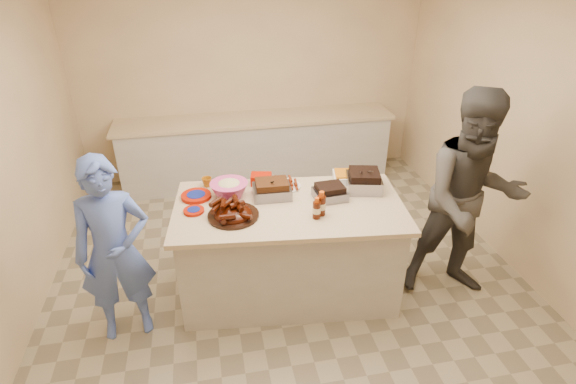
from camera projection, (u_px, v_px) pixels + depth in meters
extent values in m
cube|color=#47230F|center=(272.00, 197.00, 3.94)|extent=(0.34, 0.26, 0.10)
cube|color=black|center=(330.00, 198.00, 3.91)|extent=(0.29, 0.24, 0.08)
cube|color=gray|center=(363.00, 189.00, 4.06)|extent=(0.37, 0.37, 0.12)
cylinder|color=silver|center=(286.00, 187.00, 4.10)|extent=(0.31, 0.31, 0.05)
cube|color=orange|center=(350.00, 180.00, 4.22)|extent=(0.35, 0.29, 0.08)
cylinder|color=#3B1104|center=(316.00, 218.00, 3.63)|extent=(0.07, 0.07, 0.19)
cylinder|color=#3B1104|center=(321.00, 214.00, 3.68)|extent=(0.08, 0.08, 0.21)
cylinder|color=yellow|center=(276.00, 195.00, 3.96)|extent=(0.04, 0.04, 0.11)
imported|color=silver|center=(280.00, 192.00, 4.01)|extent=(0.14, 0.06, 0.13)
cylinder|color=#9F1100|center=(196.00, 198.00, 3.93)|extent=(0.29, 0.29, 0.03)
cylinder|color=#9F1100|center=(194.00, 212.00, 3.71)|extent=(0.19, 0.19, 0.02)
imported|color=#9F5C0B|center=(207.00, 186.00, 4.11)|extent=(0.10, 0.10, 0.09)
cube|color=#9F1100|center=(261.00, 184.00, 4.15)|extent=(0.21, 0.18, 0.09)
imported|color=#5473D5|center=(132.00, 327.00, 3.83)|extent=(0.78, 1.65, 0.38)
imported|color=#494641|center=(451.00, 287.00, 4.28)|extent=(1.28, 2.06, 0.73)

